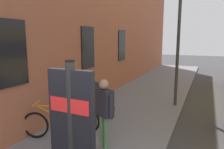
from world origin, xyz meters
TOP-DOWN VIEW (x-y plane):
  - ground at (6.00, -1.00)m, footprint 60.00×60.00m
  - sidewalk_pavement at (8.00, 1.75)m, footprint 24.00×3.50m
  - station_facade at (8.99, 3.80)m, footprint 22.00×0.65m
  - bicycle_leaning_wall at (2.57, 2.75)m, footprint 0.72×1.68m
  - bicycle_nearest_sign at (3.55, 2.63)m, footprint 0.70×1.69m
  - bicycle_by_door at (4.65, 2.73)m, footprint 0.57×1.74m
  - transit_info_sign at (0.25, 0.53)m, footprint 0.10×0.55m
  - pedestrian_by_facade at (3.63, 2.25)m, footprint 0.41×0.55m
  - pedestrian_crossing_street at (2.68, 1.37)m, footprint 0.44×0.58m
  - street_lamp at (6.89, 0.30)m, footprint 0.28×0.28m

SIDE VIEW (x-z plane):
  - ground at x=6.00m, z-range 0.00..0.00m
  - sidewalk_pavement at x=8.00m, z-range 0.00..0.12m
  - bicycle_leaning_wall at x=2.57m, z-range 0.02..1.00m
  - bicycle_nearest_sign at x=3.55m, z-range 0.02..1.00m
  - bicycle_by_door at x=4.65m, z-range 0.02..1.00m
  - pedestrian_by_facade at x=3.63m, z-range 0.30..1.88m
  - pedestrian_crossing_street at x=2.68m, z-range 0.31..2.00m
  - transit_info_sign at x=0.25m, z-range 0.52..2.92m
  - street_lamp at x=6.89m, z-range 0.59..5.53m
  - station_facade at x=8.99m, z-range 0.00..9.43m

